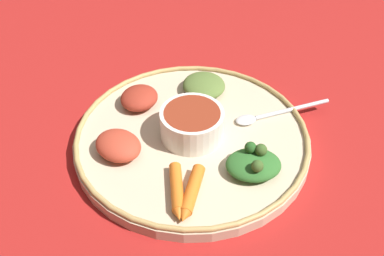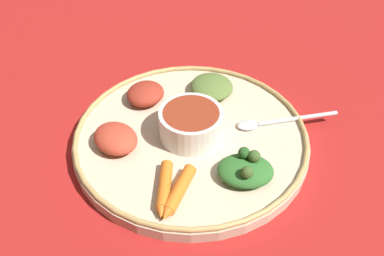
{
  "view_description": "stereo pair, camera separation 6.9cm",
  "coord_description": "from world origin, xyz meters",
  "views": [
    {
      "loc": [
        0.5,
        -0.07,
        0.5
      ],
      "look_at": [
        0.0,
        0.0,
        0.03
      ],
      "focal_mm": 41.71,
      "sensor_mm": 36.0,
      "label": 1
    },
    {
      "loc": [
        0.51,
        -0.0,
        0.5
      ],
      "look_at": [
        0.0,
        0.0,
        0.03
      ],
      "focal_mm": 41.71,
      "sensor_mm": 36.0,
      "label": 2
    }
  ],
  "objects": [
    {
      "name": "center_bowl",
      "position": [
        0.0,
        0.0,
        0.04
      ],
      "size": [
        0.1,
        0.1,
        0.05
      ],
      "color": "silver",
      "rests_on": "platter"
    },
    {
      "name": "platter",
      "position": [
        0.0,
        0.0,
        0.01
      ],
      "size": [
        0.37,
        0.37,
        0.02
      ],
      "primitive_type": "cylinder",
      "color": "#C6B293",
      "rests_on": "ground_plane"
    },
    {
      "name": "greens_pile",
      "position": [
        0.09,
        0.08,
        0.03
      ],
      "size": [
        0.07,
        0.08,
        0.04
      ],
      "color": "#2D6628",
      "rests_on": "platter"
    },
    {
      "name": "mound_beet",
      "position": [
        -0.09,
        -0.08,
        0.03
      ],
      "size": [
        0.09,
        0.09,
        0.03
      ],
      "primitive_type": "ellipsoid",
      "rotation": [
        0.0,
        0.0,
        5.71
      ],
      "color": "maroon",
      "rests_on": "platter"
    },
    {
      "name": "ground_plane",
      "position": [
        0.0,
        0.0,
        0.0
      ],
      "size": [
        2.4,
        2.4,
        0.0
      ],
      "primitive_type": "plane",
      "color": "maroon"
    },
    {
      "name": "platter_rim",
      "position": [
        0.0,
        0.0,
        0.02
      ],
      "size": [
        0.36,
        0.36,
        0.01
      ],
      "primitive_type": "torus",
      "color": "tan",
      "rests_on": "platter"
    },
    {
      "name": "carrot_outer",
      "position": [
        0.12,
        -0.02,
        0.03
      ],
      "size": [
        0.09,
        0.05,
        0.02
      ],
      "color": "orange",
      "rests_on": "platter"
    },
    {
      "name": "mound_collards",
      "position": [
        -0.11,
        0.04,
        0.03
      ],
      "size": [
        0.1,
        0.09,
        0.03
      ],
      "primitive_type": "ellipsoid",
      "rotation": [
        0.0,
        0.0,
        3.49
      ],
      "color": "#567033",
      "rests_on": "platter"
    },
    {
      "name": "spoon",
      "position": [
        -0.03,
        0.13,
        0.02
      ],
      "size": [
        0.05,
        0.17,
        0.01
      ],
      "color": "silver",
      "rests_on": "platter"
    },
    {
      "name": "carrot_near_spoon",
      "position": [
        0.12,
        -0.04,
        0.03
      ],
      "size": [
        0.09,
        0.02,
        0.02
      ],
      "color": "orange",
      "rests_on": "platter"
    },
    {
      "name": "mound_berbere_red",
      "position": [
        0.02,
        -0.11,
        0.03
      ],
      "size": [
        0.09,
        0.09,
        0.03
      ],
      "primitive_type": "ellipsoid",
      "rotation": [
        0.0,
        0.0,
        3.89
      ],
      "color": "#B73D28",
      "rests_on": "platter"
    }
  ]
}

